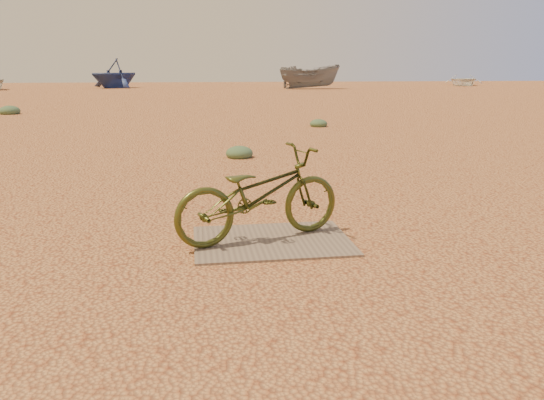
{
  "coord_description": "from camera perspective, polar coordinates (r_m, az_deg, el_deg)",
  "views": [
    {
      "loc": [
        -1.32,
        -5.34,
        1.65
      ],
      "look_at": [
        -0.57,
        -0.49,
        0.42
      ],
      "focal_mm": 35.0,
      "sensor_mm": 36.0,
      "label": 1
    }
  ],
  "objects": [
    {
      "name": "kale_a",
      "position": [
        10.09,
        -3.53,
        4.6
      ],
      "size": [
        0.51,
        0.51,
        0.28
      ],
      "primitive_type": "ellipsoid",
      "color": "#4D6342",
      "rests_on": "ground"
    },
    {
      "name": "kale_c",
      "position": [
        21.9,
        -26.35,
        8.28
      ],
      "size": [
        0.73,
        0.73,
        0.4
      ],
      "primitive_type": "ellipsoid",
      "color": "#4D6342",
      "rests_on": "ground"
    },
    {
      "name": "plywood_board",
      "position": [
        5.18,
        0.0,
        -4.4
      ],
      "size": [
        1.51,
        1.1,
        0.02
      ],
      "primitive_type": "cube",
      "color": "#73614E",
      "rests_on": "ground"
    },
    {
      "name": "boat_far_right",
      "position": [
        55.15,
        19.84,
        12.04
      ],
      "size": [
        5.57,
        6.07,
        1.03
      ],
      "primitive_type": "imported",
      "rotation": [
        0.0,
        0.0,
        -0.53
      ],
      "color": "white",
      "rests_on": "ground"
    },
    {
      "name": "bicycle",
      "position": [
        5.07,
        -1.37,
        0.61
      ],
      "size": [
        1.81,
        1.1,
        0.9
      ],
      "primitive_type": "imported",
      "rotation": [
        0.0,
        0.0,
        1.89
      ],
      "color": "#404618",
      "rests_on": "plywood_board"
    },
    {
      "name": "ground",
      "position": [
        5.74,
        4.92,
        -2.7
      ],
      "size": [
        120.0,
        120.0,
        0.0
      ],
      "primitive_type": "plane",
      "color": "#C1854C",
      "rests_on": "ground"
    },
    {
      "name": "kale_b",
      "position": [
        15.51,
        5.02,
        7.87
      ],
      "size": [
        0.51,
        0.51,
        0.28
      ],
      "primitive_type": "ellipsoid",
      "color": "#4D6342",
      "rests_on": "ground"
    },
    {
      "name": "boat_mid_right",
      "position": [
        43.85,
        4.09,
        13.09
      ],
      "size": [
        4.98,
        1.93,
        1.92
      ],
      "primitive_type": "imported",
      "rotation": [
        0.0,
        0.0,
        1.58
      ],
      "color": "slate",
      "rests_on": "ground"
    },
    {
      "name": "boat_far_left",
      "position": [
        47.54,
        -16.61,
        12.94
      ],
      "size": [
        6.06,
        6.11,
        2.44
      ],
      "primitive_type": "imported",
      "rotation": [
        0.0,
        0.0,
        -0.73
      ],
      "color": "navy",
      "rests_on": "ground"
    }
  ]
}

